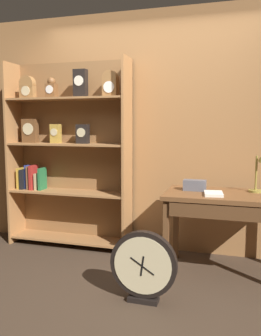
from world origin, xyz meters
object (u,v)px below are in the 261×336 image
at_px(bookshelf, 67,151).
at_px(toolbox_small, 195,185).
at_px(desk_lamp, 261,166).
at_px(open_repair_manual, 214,194).
at_px(round_clock_large, 143,266).
at_px(workbench, 227,204).

height_order(bookshelf, toolbox_small, bookshelf).
xyz_separation_m(desk_lamp, toolbox_small, (-0.59, -0.05, -0.20)).
bearing_deg(desk_lamp, toolbox_small, -175.18).
relative_size(desk_lamp, open_repair_manual, 1.82).
height_order(toolbox_small, round_clock_large, toolbox_small).
height_order(bookshelf, desk_lamp, bookshelf).
xyz_separation_m(open_repair_manual, round_clock_large, (-0.48, -0.63, -0.48)).
relative_size(open_repair_manual, round_clock_large, 0.38).
height_order(open_repair_manual, round_clock_large, open_repair_manual).
relative_size(workbench, open_repair_manual, 5.13).
distance_m(toolbox_small, round_clock_large, 1.00).
distance_m(bookshelf, toolbox_small, 1.53).
bearing_deg(toolbox_small, desk_lamp, 4.82).
distance_m(bookshelf, open_repair_manual, 1.75).
bearing_deg(round_clock_large, desk_lamp, 44.10).
bearing_deg(toolbox_small, bookshelf, 169.81).
relative_size(toolbox_small, round_clock_large, 0.37).
height_order(desk_lamp, toolbox_small, desk_lamp).
distance_m(bookshelf, desk_lamp, 2.08).
height_order(workbench, open_repair_manual, open_repair_manual).
bearing_deg(toolbox_small, round_clock_large, -109.77).
bearing_deg(workbench, round_clock_large, -129.51).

